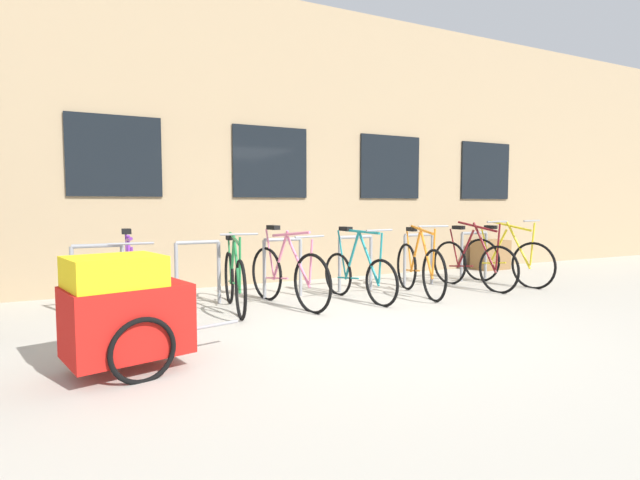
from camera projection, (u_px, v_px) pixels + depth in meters
name	position (u px, v px, depth m)	size (l,w,h in m)	color
ground_plane	(370.00, 325.00, 5.31)	(42.00, 42.00, 0.00)	#B2ADA0
storefront_building	(228.00, 156.00, 10.41)	(28.00, 5.41, 4.77)	tan
bike_rack	(320.00, 259.00, 7.11)	(6.60, 0.05, 0.86)	gray
bicycle_orange	(419.00, 268.00, 7.09)	(0.53, 1.68, 1.06)	black
bicycle_teal	(358.00, 274.00, 6.68)	(0.44, 1.59, 1.03)	black
bicycle_purple	(130.00, 289.00, 5.35)	(0.44, 1.80, 1.07)	black
bicycle_yellow	(506.00, 260.00, 8.00)	(0.47, 1.71, 1.11)	black
bicycle_green	(234.00, 280.00, 6.05)	(0.44, 1.69, 1.02)	black
bicycle_pink	(288.00, 275.00, 6.30)	(0.54, 1.77, 1.07)	black
bicycle_maroon	(473.00, 263.00, 7.65)	(0.44, 1.72, 1.11)	black
bike_trailer	(125.00, 310.00, 3.80)	(1.48, 0.80, 0.95)	red
planter_box	(491.00, 255.00, 9.87)	(0.70, 0.44, 0.60)	olive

